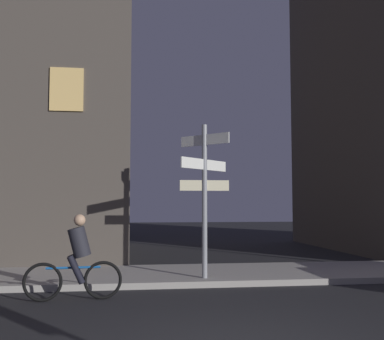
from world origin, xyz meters
The scene contains 3 objects.
sidewalk_kerb centered at (0.00, 6.02, 0.07)m, with size 40.00×2.95×0.14m, color #9E9991.
signpost centered at (0.50, 5.01, 2.21)m, with size 1.24×1.24×3.48m.
cyclist centered at (-2.18, 3.60, 0.75)m, with size 1.82×0.36×1.61m.
Camera 1 is at (-1.23, -5.51, 1.81)m, focal length 43.74 mm.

